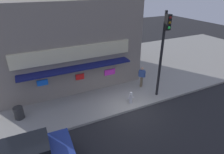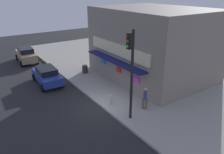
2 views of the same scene
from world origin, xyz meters
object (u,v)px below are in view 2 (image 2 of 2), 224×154
object	(u,v)px
fire_hydrant	(110,99)
parked_car_tan	(26,55)
traffic_light	(131,65)
trash_can	(85,69)
parked_car_blue	(47,75)
pedestrian	(145,98)

from	to	relation	value
fire_hydrant	parked_car_tan	distance (m)	14.87
traffic_light	trash_can	distance (m)	10.00
traffic_light	parked_car_blue	xyz separation A→B (m)	(-9.18, -2.47, -3.15)
traffic_light	fire_hydrant	distance (m)	4.08
pedestrian	trash_can	bearing A→B (deg)	-179.09
fire_hydrant	trash_can	xyz separation A→B (m)	(-6.98, 1.50, -0.03)
traffic_light	parked_car_tan	distance (m)	17.41
parked_car_blue	pedestrian	bearing A→B (deg)	25.05
fire_hydrant	trash_can	bearing A→B (deg)	167.84
traffic_light	parked_car_blue	world-z (taller)	traffic_light
fire_hydrant	parked_car_blue	size ratio (longest dim) A/B	0.20
trash_can	pedestrian	bearing A→B (deg)	0.91
parked_car_blue	fire_hydrant	bearing A→B (deg)	19.91
pedestrian	parked_car_blue	xyz separation A→B (m)	(-8.85, -4.14, -0.27)
parked_car_blue	traffic_light	bearing A→B (deg)	15.07
traffic_light	fire_hydrant	xyz separation A→B (m)	(-2.30, 0.02, -3.37)
traffic_light	parked_car_tan	xyz separation A→B (m)	(-16.97, -2.37, -3.07)
pedestrian	parked_car_tan	xyz separation A→B (m)	(-16.64, -4.04, -0.19)
traffic_light	fire_hydrant	bearing A→B (deg)	179.51
fire_hydrant	parked_car_blue	world-z (taller)	parked_car_blue
traffic_light	pedestrian	distance (m)	3.34
traffic_light	parked_car_blue	distance (m)	10.01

